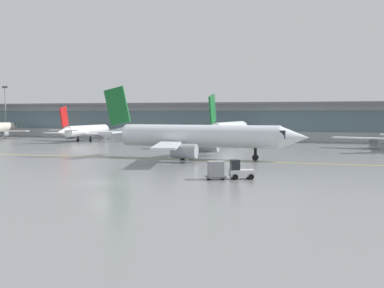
% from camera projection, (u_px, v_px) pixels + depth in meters
% --- Properties ---
extents(ground_plane, '(400.00, 400.00, 0.00)m').
position_uv_depth(ground_plane, '(101.00, 183.00, 52.00)').
color(ground_plane, gray).
extents(taxiway_centreline_stripe, '(109.92, 4.80, 0.01)m').
position_uv_depth(taxiway_centreline_stripe, '(195.00, 160.00, 76.65)').
color(taxiway_centreline_stripe, yellow).
rests_on(taxiway_centreline_stripe, ground_plane).
extents(terminal_concourse, '(227.57, 11.00, 9.60)m').
position_uv_depth(terminal_concourse, '(272.00, 121.00, 132.04)').
color(terminal_concourse, '#B2B7BC').
rests_on(terminal_concourse, ground_plane).
extents(gate_airplane_1, '(23.81, 25.62, 8.49)m').
position_uv_depth(gate_airplane_1, '(86.00, 131.00, 126.12)').
color(gate_airplane_1, white).
rests_on(gate_airplane_1, ground_plane).
extents(gate_airplane_2, '(30.25, 32.47, 10.77)m').
position_uv_depth(gate_airplane_2, '(229.00, 130.00, 113.85)').
color(gate_airplane_2, white).
rests_on(gate_airplane_2, ground_plane).
extents(taxiing_regional_jet, '(34.11, 31.73, 11.31)m').
position_uv_depth(taxiing_regional_jet, '(197.00, 137.00, 78.44)').
color(taxiing_regional_jet, silver).
rests_on(taxiing_regional_jet, ground_plane).
extents(baggage_tug, '(2.95, 2.48, 2.10)m').
position_uv_depth(baggage_tug, '(240.00, 171.00, 54.88)').
color(baggage_tug, silver).
rests_on(baggage_tug, ground_plane).
extents(cargo_dolly_lead, '(2.60, 2.37, 1.94)m').
position_uv_depth(cargo_dolly_lead, '(216.00, 170.00, 54.58)').
color(cargo_dolly_lead, '#595B60').
rests_on(cargo_dolly_lead, ground_plane).
extents(apron_light_mast_0, '(1.80, 0.36, 14.71)m').
position_uv_depth(apron_light_mast_0, '(5.00, 109.00, 151.50)').
color(apron_light_mast_0, gray).
rests_on(apron_light_mast_0, ground_plane).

